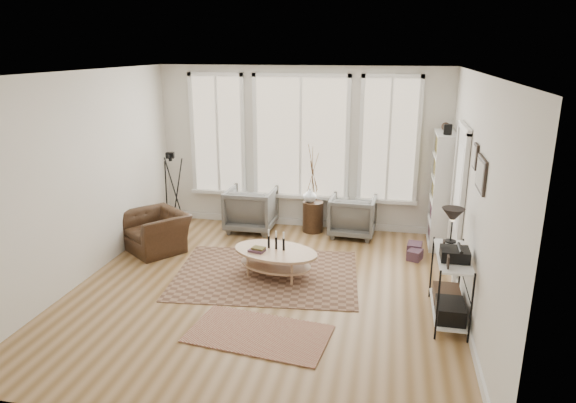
% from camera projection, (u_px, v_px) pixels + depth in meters
% --- Properties ---
extents(room, '(5.50, 5.54, 2.90)m').
position_uv_depth(room, '(266.00, 189.00, 6.66)').
color(room, '#A48055').
rests_on(room, ground).
extents(bay_window, '(4.14, 0.12, 2.24)m').
position_uv_depth(bay_window, '(301.00, 140.00, 9.14)').
color(bay_window, tan).
rests_on(bay_window, ground).
extents(door, '(0.09, 1.06, 2.22)m').
position_uv_depth(door, '(458.00, 199.00, 7.31)').
color(door, silver).
rests_on(door, ground).
extents(bookcase, '(0.31, 0.85, 2.06)m').
position_uv_depth(bookcase, '(441.00, 190.00, 8.40)').
color(bookcase, white).
rests_on(bookcase, ground).
extents(low_shelf, '(0.38, 1.08, 1.30)m').
position_uv_depth(low_shelf, '(450.00, 280.00, 6.17)').
color(low_shelf, white).
rests_on(low_shelf, ground).
extents(wall_art, '(0.04, 0.88, 0.44)m').
position_uv_depth(wall_art, '(479.00, 169.00, 5.77)').
color(wall_art, black).
rests_on(wall_art, ground).
extents(rug_main, '(2.81, 2.22, 0.01)m').
position_uv_depth(rug_main, '(266.00, 275.00, 7.50)').
color(rug_main, brown).
rests_on(rug_main, ground).
extents(rug_runner, '(1.70, 1.08, 0.01)m').
position_uv_depth(rug_runner, '(259.00, 334.00, 5.94)').
color(rug_runner, brown).
rests_on(rug_runner, ground).
extents(coffee_table, '(1.41, 1.07, 0.58)m').
position_uv_depth(coffee_table, '(275.00, 256.00, 7.39)').
color(coffee_table, tan).
rests_on(coffee_table, ground).
extents(armchair_left, '(0.84, 0.86, 0.79)m').
position_uv_depth(armchair_left, '(251.00, 209.00, 9.27)').
color(armchair_left, slate).
rests_on(armchair_left, ground).
extents(armchair_right, '(0.81, 0.83, 0.72)m').
position_uv_depth(armchair_right, '(353.00, 216.00, 9.00)').
color(armchair_right, slate).
rests_on(armchair_right, ground).
extents(side_table, '(0.37, 0.37, 1.55)m').
position_uv_depth(side_table, '(313.00, 191.00, 9.08)').
color(side_table, '#392315').
rests_on(side_table, ground).
extents(vase, '(0.28, 0.28, 0.25)m').
position_uv_depth(vase, '(310.00, 195.00, 9.11)').
color(vase, silver).
rests_on(vase, side_table).
extents(accent_chair, '(1.28, 1.26, 0.63)m').
position_uv_depth(accent_chair, '(156.00, 231.00, 8.37)').
color(accent_chair, '#392315').
rests_on(accent_chair, ground).
extents(tripod_camera, '(0.51, 0.51, 1.44)m').
position_uv_depth(tripod_camera, '(173.00, 195.00, 9.16)').
color(tripod_camera, black).
rests_on(tripod_camera, ground).
extents(book_stack_near, '(0.26, 0.31, 0.18)m').
position_uv_depth(book_stack_near, '(414.00, 248.00, 8.25)').
color(book_stack_near, maroon).
rests_on(book_stack_near, ground).
extents(book_stack_far, '(0.27, 0.30, 0.16)m').
position_uv_depth(book_stack_far, '(415.00, 255.00, 8.03)').
color(book_stack_far, maroon).
rests_on(book_stack_far, ground).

